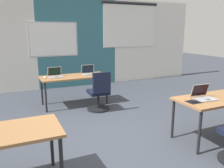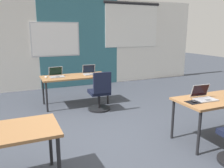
{
  "view_description": "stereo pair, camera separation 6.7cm",
  "coord_description": "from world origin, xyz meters",
  "px_view_note": "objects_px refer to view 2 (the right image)",
  "views": [
    {
      "loc": [
        -1.46,
        -3.24,
        1.8
      ],
      "look_at": [
        0.25,
        0.52,
        0.85
      ],
      "focal_mm": 37.32,
      "sensor_mm": 36.0,
      "label": 1
    },
    {
      "loc": [
        -1.4,
        -3.26,
        1.8
      ],
      "look_at": [
        0.25,
        0.52,
        0.85
      ],
      "focal_mm": 37.32,
      "sensor_mm": 36.0,
      "label": 2
    }
  ],
  "objects_px": {
    "laptop_far_left": "(57,75)",
    "desk_near_right": "(222,101)",
    "desk_far_center": "(75,78)",
    "laptop_far_right": "(90,72)",
    "mouse_near_right_inner": "(194,101)",
    "chair_far_right": "(100,95)",
    "mouse_far_left": "(46,77)",
    "laptop_near_right_inner": "(204,96)"
  },
  "relations": [
    {
      "from": "mouse_near_right_inner",
      "to": "chair_far_right",
      "type": "bearing_deg",
      "value": 109.02
    },
    {
      "from": "desk_far_center",
      "to": "mouse_near_right_inner",
      "type": "height_order",
      "value": "mouse_near_right_inner"
    },
    {
      "from": "laptop_far_right",
      "to": "chair_far_right",
      "type": "relative_size",
      "value": 0.36
    },
    {
      "from": "desk_far_center",
      "to": "laptop_far_left",
      "type": "relative_size",
      "value": 4.63
    },
    {
      "from": "desk_far_center",
      "to": "laptop_far_right",
      "type": "relative_size",
      "value": 4.8
    },
    {
      "from": "chair_far_right",
      "to": "mouse_near_right_inner",
      "type": "bearing_deg",
      "value": 111.9
    },
    {
      "from": "desk_far_center",
      "to": "laptop_near_right_inner",
      "type": "bearing_deg",
      "value": -63.33
    },
    {
      "from": "laptop_far_left",
      "to": "mouse_far_left",
      "type": "relative_size",
      "value": 3.23
    },
    {
      "from": "laptop_near_right_inner",
      "to": "laptop_far_left",
      "type": "relative_size",
      "value": 1.01
    },
    {
      "from": "desk_far_center",
      "to": "mouse_far_left",
      "type": "relative_size",
      "value": 14.99
    },
    {
      "from": "mouse_near_right_inner",
      "to": "mouse_far_left",
      "type": "distance_m",
      "value": 3.39
    },
    {
      "from": "laptop_far_left",
      "to": "desk_near_right",
      "type": "bearing_deg",
      "value": -55.72
    },
    {
      "from": "desk_far_center",
      "to": "laptop_near_right_inner",
      "type": "xyz_separation_m",
      "value": [
        1.39,
        -2.76,
        0.11
      ]
    },
    {
      "from": "mouse_far_left",
      "to": "laptop_far_right",
      "type": "bearing_deg",
      "value": 0.78
    },
    {
      "from": "laptop_far_right",
      "to": "chair_far_right",
      "type": "height_order",
      "value": "laptop_far_right"
    },
    {
      "from": "desk_far_center",
      "to": "mouse_far_left",
      "type": "distance_m",
      "value": 0.69
    },
    {
      "from": "desk_far_center",
      "to": "laptop_far_left",
      "type": "xyz_separation_m",
      "value": [
        -0.43,
        0.06,
        0.11
      ]
    },
    {
      "from": "laptop_near_right_inner",
      "to": "laptop_far_right",
      "type": "bearing_deg",
      "value": 113.19
    },
    {
      "from": "laptop_near_right_inner",
      "to": "laptop_far_right",
      "type": "height_order",
      "value": "laptop_far_right"
    },
    {
      "from": "mouse_near_right_inner",
      "to": "chair_far_right",
      "type": "height_order",
      "value": "chair_far_right"
    },
    {
      "from": "mouse_far_left",
      "to": "laptop_far_right",
      "type": "distance_m",
      "value": 1.09
    },
    {
      "from": "desk_far_center",
      "to": "laptop_far_left",
      "type": "bearing_deg",
      "value": 172.32
    },
    {
      "from": "desk_near_right",
      "to": "laptop_far_left",
      "type": "distance_m",
      "value": 3.6
    },
    {
      "from": "desk_far_center",
      "to": "chair_far_right",
      "type": "bearing_deg",
      "value": -60.64
    },
    {
      "from": "desk_far_center",
      "to": "mouse_near_right_inner",
      "type": "distance_m",
      "value": 3.04
    },
    {
      "from": "mouse_far_left",
      "to": "desk_near_right",
      "type": "bearing_deg",
      "value": -49.34
    },
    {
      "from": "desk_near_right",
      "to": "chair_far_right",
      "type": "height_order",
      "value": "chair_far_right"
    },
    {
      "from": "desk_near_right",
      "to": "chair_far_right",
      "type": "xyz_separation_m",
      "value": [
        -1.37,
        2.12,
        -0.28
      ]
    },
    {
      "from": "mouse_far_left",
      "to": "laptop_near_right_inner",
      "type": "bearing_deg",
      "value": -53.46
    },
    {
      "from": "mouse_near_right_inner",
      "to": "chair_far_right",
      "type": "distance_m",
      "value": 2.29
    },
    {
      "from": "desk_near_right",
      "to": "laptop_far_right",
      "type": "distance_m",
      "value": 3.16
    },
    {
      "from": "mouse_near_right_inner",
      "to": "mouse_far_left",
      "type": "relative_size",
      "value": 0.97
    },
    {
      "from": "laptop_far_left",
      "to": "laptop_far_right",
      "type": "distance_m",
      "value": 0.83
    },
    {
      "from": "desk_near_right",
      "to": "mouse_near_right_inner",
      "type": "height_order",
      "value": "mouse_near_right_inner"
    },
    {
      "from": "laptop_far_left",
      "to": "chair_far_right",
      "type": "distance_m",
      "value": 1.17
    },
    {
      "from": "laptop_far_right",
      "to": "mouse_near_right_inner",
      "type": "bearing_deg",
      "value": -75.22
    },
    {
      "from": "desk_near_right",
      "to": "laptop_far_left",
      "type": "xyz_separation_m",
      "value": [
        -2.18,
        2.86,
        0.11
      ]
    },
    {
      "from": "laptop_near_right_inner",
      "to": "mouse_far_left",
      "type": "distance_m",
      "value": 3.48
    },
    {
      "from": "desk_near_right",
      "to": "chair_far_right",
      "type": "bearing_deg",
      "value": 122.83
    },
    {
      "from": "laptop_far_left",
      "to": "chair_far_right",
      "type": "relative_size",
      "value": 0.38
    },
    {
      "from": "mouse_near_right_inner",
      "to": "chair_far_right",
      "type": "relative_size",
      "value": 0.11
    },
    {
      "from": "mouse_near_right_inner",
      "to": "laptop_far_left",
      "type": "distance_m",
      "value": 3.28
    }
  ]
}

